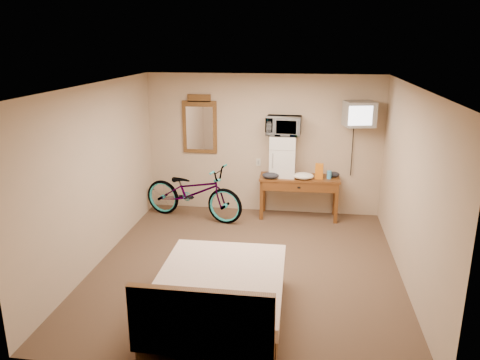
{
  "coord_description": "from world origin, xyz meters",
  "views": [
    {
      "loc": [
        0.75,
        -5.91,
        3.05
      ],
      "look_at": [
        -0.17,
        0.52,
        1.1
      ],
      "focal_mm": 35.0,
      "sensor_mm": 36.0,
      "label": 1
    }
  ],
  "objects": [
    {
      "name": "room",
      "position": [
        -0.0,
        0.0,
        1.25
      ],
      "size": [
        4.6,
        4.64,
        2.5
      ],
      "color": "#483124",
      "rests_on": "ground"
    },
    {
      "name": "desk",
      "position": [
        0.67,
        2.0,
        0.63
      ],
      "size": [
        1.4,
        0.56,
        0.75
      ],
      "color": "brown",
      "rests_on": "floor"
    },
    {
      "name": "mini_fridge",
      "position": [
        0.37,
        2.07,
        1.11
      ],
      "size": [
        0.44,
        0.44,
        0.73
      ],
      "color": "silver",
      "rests_on": "desk"
    },
    {
      "name": "microwave",
      "position": [
        0.37,
        2.07,
        1.64
      ],
      "size": [
        0.6,
        0.42,
        0.32
      ],
      "primitive_type": "imported",
      "rotation": [
        0.0,
        0.0,
        -0.04
      ],
      "color": "silver",
      "rests_on": "mini_fridge"
    },
    {
      "name": "snack_bag",
      "position": [
        1.01,
        1.96,
        0.88
      ],
      "size": [
        0.14,
        0.09,
        0.27
      ],
      "primitive_type": "cube",
      "rotation": [
        0.0,
        0.0,
        -0.09
      ],
      "color": "orange",
      "rests_on": "desk"
    },
    {
      "name": "blue_cup",
      "position": [
        1.18,
        1.99,
        0.82
      ],
      "size": [
        0.08,
        0.08,
        0.14
      ],
      "primitive_type": "cylinder",
      "color": "#41A0DD",
      "rests_on": "desk"
    },
    {
      "name": "cloth_cream",
      "position": [
        0.74,
        1.9,
        0.81
      ],
      "size": [
        0.36,
        0.28,
        0.11
      ],
      "primitive_type": "ellipsoid",
      "color": "white",
      "rests_on": "desk"
    },
    {
      "name": "cloth_dark_a",
      "position": [
        0.18,
        1.86,
        0.8
      ],
      "size": [
        0.29,
        0.22,
        0.11
      ],
      "primitive_type": "ellipsoid",
      "color": "black",
      "rests_on": "desk"
    },
    {
      "name": "cloth_dark_b",
      "position": [
        1.27,
        2.11,
        0.8
      ],
      "size": [
        0.2,
        0.16,
        0.09
      ],
      "primitive_type": "ellipsoid",
      "color": "black",
      "rests_on": "desk"
    },
    {
      "name": "crt_television",
      "position": [
        1.62,
        2.02,
        1.88
      ],
      "size": [
        0.55,
        0.62,
        0.41
      ],
      "color": "black",
      "rests_on": "room"
    },
    {
      "name": "wall_mirror",
      "position": [
        -1.15,
        2.27,
        1.58
      ],
      "size": [
        0.62,
        0.04,
        1.06
      ],
      "color": "brown",
      "rests_on": "room"
    },
    {
      "name": "bicycle",
      "position": [
        -1.17,
        1.71,
        0.49
      ],
      "size": [
        1.97,
        1.1,
        0.98
      ],
      "primitive_type": "imported",
      "rotation": [
        0.0,
        0.0,
        1.32
      ],
      "color": "black",
      "rests_on": "floor"
    },
    {
      "name": "bed",
      "position": [
        -0.14,
        -1.38,
        0.3
      ],
      "size": [
        1.43,
        1.94,
        0.9
      ],
      "color": "brown",
      "rests_on": "floor"
    }
  ]
}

